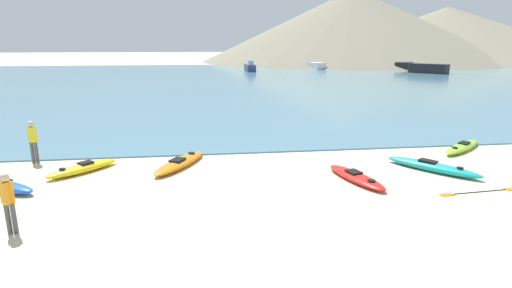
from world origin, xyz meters
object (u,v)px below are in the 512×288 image
object	(u,v)px
kayak_on_sand_2	(462,147)
moored_boat_1	(429,69)
loose_paddle	(480,192)
kayak_on_sand_3	(83,168)
kayak_on_sand_5	(0,186)
moored_boat_0	(404,66)
moored_boat_3	(316,66)
moored_boat_2	(250,67)
kayak_on_sand_4	(432,167)
person_near_waterline	(33,139)
kayak_on_sand_0	(180,163)
kayak_on_sand_1	(356,177)
person_near_foreground	(8,199)

from	to	relation	value
kayak_on_sand_2	moored_boat_1	world-z (taller)	moored_boat_1
moored_boat_1	loose_paddle	world-z (taller)	moored_boat_1
kayak_on_sand_3	kayak_on_sand_5	size ratio (longest dim) A/B	0.87
moored_boat_0	loose_paddle	bearing A→B (deg)	-115.25
moored_boat_3	moored_boat_2	bearing A→B (deg)	-166.31
kayak_on_sand_4	person_near_waterline	bearing A→B (deg)	168.67
kayak_on_sand_5	loose_paddle	xyz separation A→B (m)	(14.93, -2.12, -0.15)
kayak_on_sand_0	moored_boat_1	xyz separation A→B (m)	(34.87, 42.51, 0.61)
kayak_on_sand_3	kayak_on_sand_0	bearing A→B (deg)	4.21
kayak_on_sand_1	moored_boat_1	world-z (taller)	moored_boat_1
kayak_on_sand_2	moored_boat_1	distance (m)	47.57
kayak_on_sand_0	kayak_on_sand_2	world-z (taller)	same
moored_boat_0	kayak_on_sand_5	bearing A→B (deg)	-127.85
kayak_on_sand_0	person_near_waterline	world-z (taller)	person_near_waterline
kayak_on_sand_0	moored_boat_1	bearing A→B (deg)	50.64
moored_boat_3	person_near_waterline	bearing A→B (deg)	-116.53
kayak_on_sand_0	kayak_on_sand_1	distance (m)	6.47
kayak_on_sand_4	moored_boat_2	xyz separation A→B (m)	(-0.50, 52.50, 0.52)
kayak_on_sand_2	person_near_foreground	xyz separation A→B (m)	(-15.85, -5.77, 0.75)
kayak_on_sand_4	moored_boat_2	size ratio (longest dim) A/B	0.62
kayak_on_sand_3	moored_boat_3	size ratio (longest dim) A/B	0.66
kayak_on_sand_4	loose_paddle	bearing A→B (deg)	-82.34
moored_boat_0	kayak_on_sand_2	bearing A→B (deg)	-114.88
moored_boat_2	moored_boat_1	bearing A→B (deg)	-17.42
kayak_on_sand_2	kayak_on_sand_4	size ratio (longest dim) A/B	0.97
kayak_on_sand_1	moored_boat_3	xyz separation A→B (m)	(14.59, 56.05, 0.51)
kayak_on_sand_1	person_near_foreground	xyz separation A→B (m)	(-9.79, -2.60, 0.76)
kayak_on_sand_3	loose_paddle	bearing A→B (deg)	-16.11
kayak_on_sand_2	moored_boat_1	xyz separation A→B (m)	(22.80, 41.75, 0.61)
person_near_waterline	moored_boat_2	distance (m)	51.56
moored_boat_1	person_near_waterline	bearing A→B (deg)	-134.39
moored_boat_0	moored_boat_3	bearing A→B (deg)	166.91
kayak_on_sand_4	person_near_foreground	distance (m)	13.35
person_near_foreground	loose_paddle	world-z (taller)	person_near_foreground
kayak_on_sand_0	person_near_foreground	xyz separation A→B (m)	(-3.78, -5.01, 0.75)
kayak_on_sand_5	moored_boat_2	size ratio (longest dim) A/B	0.54
kayak_on_sand_5	person_near_waterline	size ratio (longest dim) A/B	1.63
kayak_on_sand_1	moored_boat_0	bearing A→B (deg)	61.16
kayak_on_sand_3	person_near_waterline	size ratio (longest dim) A/B	1.43
kayak_on_sand_3	kayak_on_sand_4	size ratio (longest dim) A/B	0.76
moored_boat_3	moored_boat_1	bearing A→B (deg)	-37.97
kayak_on_sand_4	moored_boat_2	bearing A→B (deg)	90.54
kayak_on_sand_1	kayak_on_sand_2	distance (m)	6.84
kayak_on_sand_3	moored_boat_2	bearing A→B (deg)	76.65
kayak_on_sand_5	moored_boat_3	world-z (taller)	moored_boat_3
person_near_waterline	kayak_on_sand_2	bearing A→B (deg)	-1.36
person_near_foreground	moored_boat_1	world-z (taller)	person_near_foreground
kayak_on_sand_1	kayak_on_sand_2	size ratio (longest dim) A/B	0.96
moored_boat_2	loose_paddle	xyz separation A→B (m)	(0.79, -54.71, -0.67)
moored_boat_1	kayak_on_sand_1	bearing A→B (deg)	-122.72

